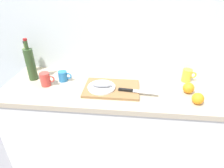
{
  "coord_description": "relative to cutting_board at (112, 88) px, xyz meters",
  "views": [
    {
      "loc": [
        -0.0,
        -1.3,
        1.68
      ],
      "look_at": [
        -0.13,
        -0.04,
        0.95
      ],
      "focal_mm": 30.5,
      "sensor_mm": 36.0,
      "label": 1
    }
  ],
  "objects": [
    {
      "name": "coffee_mug_2",
      "position": [
        0.61,
        0.2,
        0.04
      ],
      "size": [
        0.12,
        0.08,
        0.11
      ],
      "color": "yellow",
      "rests_on": "kitchen_counter"
    },
    {
      "name": "cutting_board",
      "position": [
        0.0,
        0.0,
        0.0
      ],
      "size": [
        0.42,
        0.28,
        0.02
      ],
      "primitive_type": "cube",
      "color": "olive",
      "rests_on": "kitchen_counter"
    },
    {
      "name": "fish_fillet",
      "position": [
        -0.08,
        -0.02,
        0.04
      ],
      "size": [
        0.16,
        0.07,
        0.04
      ],
      "primitive_type": "ellipsoid",
      "color": "gray",
      "rests_on": "white_plate"
    },
    {
      "name": "orange_0",
      "position": [
        0.58,
        0.01,
        0.03
      ],
      "size": [
        0.08,
        0.08,
        0.08
      ],
      "primitive_type": "sphere",
      "color": "orange",
      "rests_on": "kitchen_counter"
    },
    {
      "name": "back_wall",
      "position": [
        0.13,
        0.37,
        0.34
      ],
      "size": [
        3.2,
        0.05,
        2.5
      ],
      "primitive_type": "cube",
      "color": "silver",
      "rests_on": "ground_plane"
    },
    {
      "name": "kitchen_counter",
      "position": [
        0.13,
        0.04,
        -0.46
      ],
      "size": [
        2.0,
        0.6,
        0.9
      ],
      "color": "white",
      "rests_on": "ground_plane"
    },
    {
      "name": "white_plate",
      "position": [
        -0.08,
        -0.02,
        0.02
      ],
      "size": [
        0.21,
        0.21,
        0.01
      ],
      "primitive_type": "cylinder",
      "color": "white",
      "rests_on": "cutting_board"
    },
    {
      "name": "ground_plane",
      "position": [
        0.13,
        0.04,
        -0.91
      ],
      "size": [
        12.0,
        12.0,
        0.0
      ],
      "primitive_type": "plane",
      "color": "slate"
    },
    {
      "name": "chef_knife",
      "position": [
        0.16,
        -0.05,
        0.02
      ],
      "size": [
        0.29,
        0.06,
        0.02
      ],
      "rotation": [
        0.0,
        0.0,
        -0.09
      ],
      "color": "silver",
      "rests_on": "cutting_board"
    },
    {
      "name": "coffee_mug_1",
      "position": [
        -0.42,
        0.1,
        0.03
      ],
      "size": [
        0.11,
        0.07,
        0.09
      ],
      "color": "#2672B2",
      "rests_on": "kitchen_counter"
    },
    {
      "name": "wine_bottle",
      "position": [
        -0.68,
        0.11,
        0.13
      ],
      "size": [
        0.07,
        0.07,
        0.35
      ],
      "color": "#2D4723",
      "rests_on": "kitchen_counter"
    },
    {
      "name": "coffee_mug_0",
      "position": [
        -0.53,
        0.01,
        0.05
      ],
      "size": [
        0.12,
        0.08,
        0.11
      ],
      "color": "#CC3F38",
      "rests_on": "kitchen_counter"
    },
    {
      "name": "orange_1",
      "position": [
        0.61,
        -0.12,
        0.03
      ],
      "size": [
        0.08,
        0.08,
        0.08
      ],
      "primitive_type": "sphere",
      "color": "orange",
      "rests_on": "kitchen_counter"
    },
    {
      "name": "olive_oil_bottle",
      "position": [
        -0.78,
        0.25,
        0.11
      ],
      "size": [
        0.06,
        0.06,
        0.28
      ],
      "color": "olive",
      "rests_on": "kitchen_counter"
    }
  ]
}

